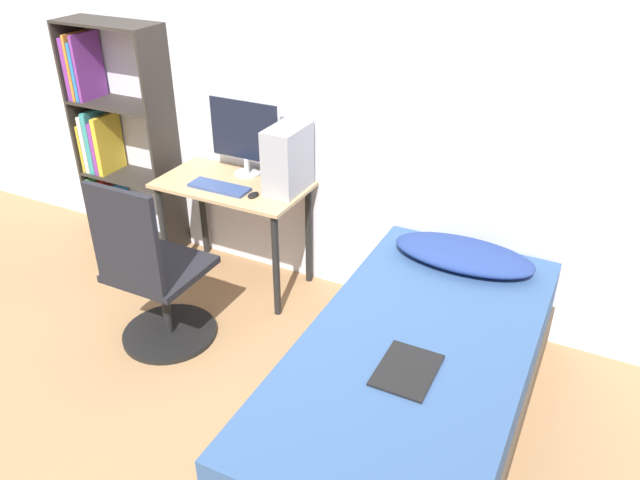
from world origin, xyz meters
TOP-DOWN VIEW (x-y plane):
  - ground_plane at (0.00, 0.00)m, footprint 14.00×14.00m
  - wall_back at (0.00, 1.47)m, footprint 8.00×0.05m
  - desk at (-0.26, 1.18)m, footprint 0.95×0.53m
  - bookshelf at (-1.38, 1.30)m, footprint 0.72×0.29m
  - office_chair at (-0.31, 0.41)m, footprint 0.56×0.56m
  - bed at (1.23, 0.42)m, footprint 1.01×2.05m
  - pillow at (1.23, 1.18)m, footprint 0.77×0.36m
  - magazine at (1.26, 0.21)m, footprint 0.24×0.32m
  - monitor at (-0.26, 1.34)m, footprint 0.51×0.17m
  - keyboard at (-0.29, 1.07)m, footprint 0.39×0.13m
  - pc_tower at (0.10, 1.26)m, footprint 0.19×0.33m
  - mouse at (-0.04, 1.07)m, footprint 0.06×0.09m

SIDE VIEW (x-z plane):
  - ground_plane at x=0.00m, z-range 0.00..0.00m
  - bed at x=1.23m, z-range 0.00..0.54m
  - office_chair at x=-0.31m, z-range -0.12..0.93m
  - magazine at x=1.26m, z-range 0.55..0.56m
  - desk at x=-0.26m, z-range 0.23..0.96m
  - pillow at x=1.23m, z-range 0.55..0.66m
  - keyboard at x=-0.29m, z-range 0.73..0.75m
  - mouse at x=-0.04m, z-range 0.73..0.75m
  - bookshelf at x=-1.38m, z-range -0.05..1.56m
  - pc_tower at x=0.10m, z-range 0.73..1.13m
  - monitor at x=-0.26m, z-range 0.75..1.25m
  - wall_back at x=0.00m, z-range 0.00..2.50m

